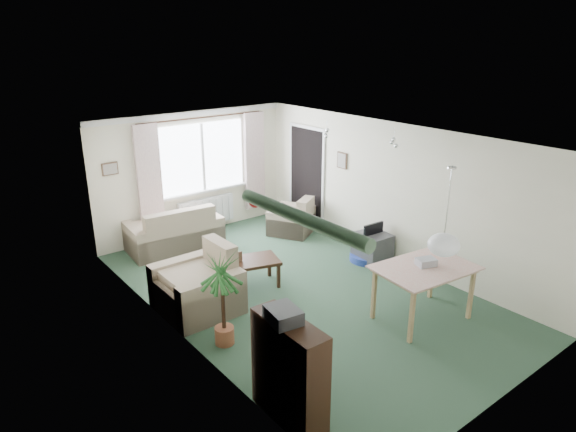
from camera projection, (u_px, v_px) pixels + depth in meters
ground at (300, 291)px, 7.90m from camera, size 6.50×6.50×0.00m
window at (202, 157)px, 9.90m from camera, size 1.80×0.03×1.30m
curtain_rod at (202, 118)px, 9.58m from camera, size 2.60×0.03×0.03m
curtain_left at (149, 180)px, 9.23m from camera, size 0.45×0.08×2.00m
curtain_right at (254, 161)px, 10.58m from camera, size 0.45×0.08×2.00m
radiator at (206, 211)px, 10.24m from camera, size 1.20×0.10×0.55m
doorway at (307, 178)px, 10.35m from camera, size 0.03×0.95×2.00m
pendant_lamp at (444, 245)px, 5.82m from camera, size 0.36×0.36×0.36m
tinsel_garland at (300, 218)px, 4.31m from camera, size 1.60×1.60×0.12m
bauble_cluster_a at (327, 130)px, 8.58m from camera, size 0.20×0.20×0.20m
bauble_cluster_b at (394, 139)px, 7.87m from camera, size 0.20×0.20×0.20m
wall_picture_back at (110, 169)px, 8.83m from camera, size 0.28×0.03×0.22m
wall_picture_right at (342, 160)px, 9.42m from camera, size 0.03×0.24×0.30m
sofa at (174, 227)px, 9.37m from camera, size 1.72×1.01×0.83m
armchair_corner at (292, 215)px, 10.15m from camera, size 1.09×1.08×0.73m
armchair_left at (196, 279)px, 7.22m from camera, size 1.02×1.07×0.96m
coffee_table at (248, 273)px, 8.00m from camera, size 1.09×0.80×0.44m
photo_frame at (239, 257)px, 7.87m from camera, size 0.12×0.02×0.16m
bookshelf at (289, 371)px, 5.12m from camera, size 0.33×0.92×1.12m
hifi_box at (283, 315)px, 4.92m from camera, size 0.33×0.39×0.14m
houseplant at (223, 300)px, 6.37m from camera, size 0.61×0.61×1.24m
dining_table at (423, 293)px, 7.03m from camera, size 1.30×0.94×0.76m
gift_box at (426, 263)px, 6.92m from camera, size 0.30×0.26×0.12m
tv_cube at (372, 248)px, 8.87m from camera, size 0.53×0.58×0.51m
pet_bed at (367, 257)px, 8.97m from camera, size 0.73×0.73×0.12m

